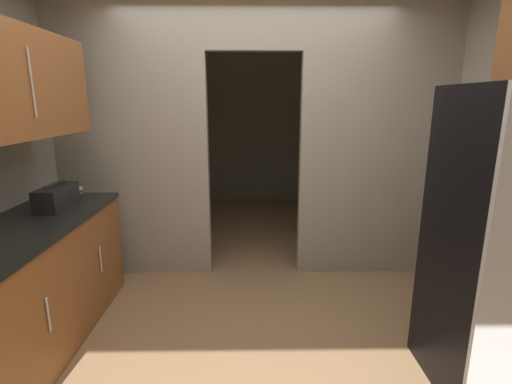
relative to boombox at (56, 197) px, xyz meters
The scene contains 7 objects.
ground 1.90m from the boombox, 20.05° to the right, with size 20.00×20.00×0.00m, color #93704C.
kitchen_partition 1.78m from the boombox, 27.47° to the left, with size 3.75×0.12×2.78m.
adjoining_room_shell 3.21m from the boombox, 61.37° to the left, with size 3.75×2.91×2.78m.
lower_cabinet_run 0.67m from the boombox, 93.89° to the right, with size 0.65×1.81×0.90m.
upper_cabinet_counterside 0.92m from the boombox, 93.89° to the right, with size 0.36×1.63×0.69m.
boombox is the anchor object (origin of this frame).
book_stack 0.31m from the boombox, 95.06° to the left, with size 0.14×0.17×0.08m.
Camera 1 is at (-0.04, -2.25, 1.69)m, focal length 26.49 mm.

